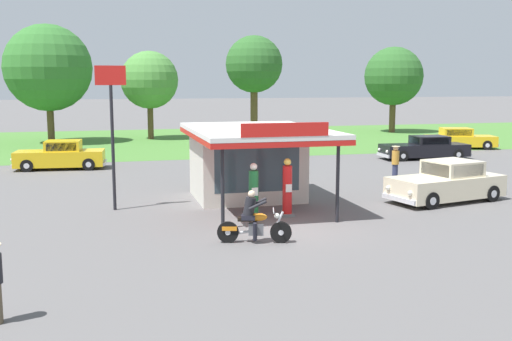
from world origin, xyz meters
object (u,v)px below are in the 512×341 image
Objects in this scene: parked_car_back_row_centre_right at (61,156)px; parked_car_back_row_centre at (459,139)px; roadside_pole_sign at (112,114)px; gas_pump_offside at (287,190)px; motorcycle_with_rider at (253,221)px; bystander_strolling_foreground at (395,163)px; parked_car_back_row_left at (263,145)px; gas_pump_nearside at (254,193)px; parked_car_back_row_centre_left at (425,148)px; featured_classic_sedan at (447,183)px.

parked_car_back_row_centre_right is 0.95× the size of parked_car_back_row_centre.
gas_pump_offside is at bearing -23.64° from roadside_pole_sign.
roadside_pole_sign is (-3.86, 5.73, 2.92)m from motorcycle_with_rider.
gas_pump_offside is 8.77m from bystander_strolling_foreground.
gas_pump_nearside is at bearing -106.09° from parked_car_back_row_left.
parked_car_back_row_centre is (14.78, 0.92, -0.05)m from parked_car_back_row_left.
parked_car_back_row_centre_right reaches higher than parked_car_back_row_centre.
motorcycle_with_rider is 22.08m from parked_car_back_row_centre_left.
parked_car_back_row_centre is at bearing 3.55° from parked_car_back_row_left.
gas_pump_nearside reaches higher than parked_car_back_row_centre_left.
parked_car_back_row_left is (5.63, 19.86, 0.06)m from motorcycle_with_rider.
parked_car_back_row_centre_left is at bearing 28.95° from roadside_pole_sign.
bystander_strolling_foreground is at bearing -132.87° from parked_car_back_row_centre.
parked_car_back_row_centre_right is at bearing 121.17° from gas_pump_offside.
featured_classic_sedan is at bearing 6.78° from gas_pump_nearside.
parked_car_back_row_centre_left is at bearing -139.54° from parked_car_back_row_centre.
parked_car_back_row_left is at bearing 106.51° from bystander_strolling_foreground.
gas_pump_nearside is 0.37× the size of roadside_pole_sign.
motorcycle_with_rider reaches higher than parked_car_back_row_centre_right.
gas_pump_nearside is at bearing -173.22° from featured_classic_sedan.
parked_car_back_row_centre_left is at bearing -2.82° from parked_car_back_row_centre_right.
gas_pump_nearside is 0.37× the size of parked_car_back_row_centre.
roadside_pole_sign is (-5.90, 2.58, 2.63)m from gas_pump_offside.
motorcycle_with_rider is at bearing -104.48° from gas_pump_nearside.
motorcycle_with_rider is 18.42m from parked_car_back_row_centre_right.
parked_car_back_row_centre_right is (-6.48, 17.24, 0.05)m from motorcycle_with_rider.
gas_pump_offside is 6.96m from roadside_pole_sign.
gas_pump_offside is at bearing -58.83° from parked_car_back_row_centre_right.
parked_car_back_row_centre_left is 1.13× the size of parked_car_back_row_centre_right.
parked_car_back_row_centre is 16.77m from bystander_strolling_foreground.
bystander_strolling_foreground is at bearing 12.09° from roadside_pole_sign.
gas_pump_nearside is 0.38× the size of featured_classic_sedan.
gas_pump_nearside is 1.23m from gas_pump_offside.
bystander_strolling_foreground is at bearing 37.49° from gas_pump_offside.
gas_pump_nearside is 3.26m from motorcycle_with_rider.
roadside_pole_sign reaches higher than parked_car_back_row_centre_right.
parked_car_back_row_centre_right is (-8.52, 14.09, -0.24)m from gas_pump_offside.
parked_car_back_row_centre_left is 1.09× the size of parked_car_back_row_left.
roadside_pole_sign is at bearing 151.08° from gas_pump_nearside.
bystander_strolling_foreground is (8.19, 5.34, 0.07)m from gas_pump_nearside.
parked_car_back_row_centre_right is at bearing 139.72° from featured_classic_sedan.
parked_car_back_row_centre is (26.89, 3.54, -0.04)m from parked_car_back_row_centre_right.
gas_pump_nearside is at bearing 75.52° from motorcycle_with_rider.
parked_car_back_row_left is at bearing 12.21° from parked_car_back_row_centre_right.
gas_pump_nearside reaches higher than motorcycle_with_rider.
gas_pump_offside reaches higher than parked_car_back_row_centre_right.
parked_car_back_row_centre_left is (15.02, 16.18, -0.00)m from motorcycle_with_rider.
gas_pump_nearside is 0.94× the size of gas_pump_offside.
parked_car_back_row_centre_left is 21.78m from roadside_pole_sign.
gas_pump_offside is 0.42× the size of parked_car_back_row_centre_right.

